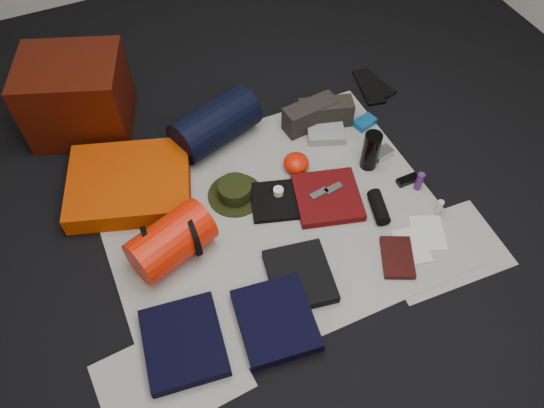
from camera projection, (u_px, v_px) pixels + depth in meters
name	position (u px, v px, depth m)	size (l,w,h in m)	color
floor	(273.00, 219.00, 2.63)	(4.50, 4.50, 0.02)	black
newspaper_mat	(273.00, 217.00, 2.61)	(1.60, 1.30, 0.01)	beige
newspaper_sheet_front_left	(172.00, 376.00, 2.15)	(0.58, 0.40, 0.00)	beige
newspaper_sheet_front_right	(441.00, 250.00, 2.50)	(0.58, 0.40, 0.00)	beige
red_cabinet	(77.00, 96.00, 2.83)	(0.52, 0.43, 0.43)	#430F04
sleeping_pad	(130.00, 184.00, 2.67)	(0.60, 0.49, 0.11)	#C83B02
stuff_sack	(171.00, 241.00, 2.40)	(0.22, 0.22, 0.38)	red
sack_strap_left	(150.00, 249.00, 2.37)	(0.22, 0.22, 0.03)	black
sack_strap_right	(192.00, 234.00, 2.42)	(0.22, 0.22, 0.03)	black
navy_duffel	(215.00, 124.00, 2.82)	(0.24, 0.24, 0.46)	black
boonie_brim	(235.00, 195.00, 2.69)	(0.28, 0.28, 0.01)	black
boonie_crown	(235.00, 190.00, 2.66)	(0.17, 0.17, 0.07)	black
hiking_boot_left	(310.00, 115.00, 2.93)	(0.30, 0.11, 0.15)	#2A2621
hiking_boot_right	(326.00, 113.00, 2.94)	(0.30, 0.11, 0.15)	#2A2621
flip_flop_left	(369.00, 87.00, 3.18)	(0.11, 0.31, 0.02)	black
flip_flop_right	(377.00, 85.00, 3.19)	(0.09, 0.24, 0.01)	black
trousers_navy_a	(184.00, 342.00, 2.20)	(0.32, 0.37, 0.06)	black
trousers_navy_b	(276.00, 320.00, 2.26)	(0.31, 0.36, 0.06)	black
trousers_charcoal	(300.00, 276.00, 2.39)	(0.28, 0.32, 0.05)	black
black_tshirt	(277.00, 201.00, 2.65)	(0.26, 0.24, 0.03)	black
red_shirt	(328.00, 197.00, 2.66)	(0.32, 0.32, 0.04)	#57090A
orange_stuff_sack	(296.00, 163.00, 2.76)	(0.14, 0.14, 0.09)	red
first_aid_pouch	(326.00, 133.00, 2.92)	(0.20, 0.15, 0.05)	gray
water_bottle	(371.00, 151.00, 2.72)	(0.09, 0.09, 0.23)	black
speaker	(379.00, 207.00, 2.60)	(0.07, 0.07, 0.18)	black
compact_camera	(382.00, 154.00, 2.83)	(0.11, 0.07, 0.04)	#BCBDC1
cyan_case	(365.00, 122.00, 2.98)	(0.12, 0.08, 0.04)	#0D4F83
toiletry_purple	(419.00, 181.00, 2.68)	(0.04, 0.04, 0.11)	#4B1F66
toiletry_clear	(439.00, 208.00, 2.59)	(0.03, 0.03, 0.09)	#B8BDB8
paperback_book	(397.00, 257.00, 2.46)	(0.14, 0.22, 0.03)	black
map_booklet	(412.00, 246.00, 2.50)	(0.14, 0.20, 0.01)	silver
map_printout	(428.00, 233.00, 2.55)	(0.16, 0.20, 0.01)	silver
sunglasses	(407.00, 180.00, 2.73)	(0.11, 0.05, 0.03)	black
key_cluster	(168.00, 378.00, 2.13)	(0.08, 0.08, 0.01)	#BCBDC1
tape_roll	(278.00, 191.00, 2.65)	(0.05, 0.05, 0.04)	white
energy_bar_a	(319.00, 194.00, 2.64)	(0.10, 0.04, 0.01)	#BCBDC1
energy_bar_b	(333.00, 188.00, 2.66)	(0.10, 0.04, 0.01)	#BCBDC1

